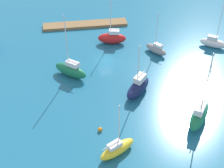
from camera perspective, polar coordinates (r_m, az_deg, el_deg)
water at (r=65.71m, az=-1.11°, el=3.91°), size 160.00×160.00×0.00m
pier_dock at (r=77.92m, az=-4.59°, el=10.09°), size 19.15×3.04×0.61m
sailboat_gray_off_beacon at (r=68.16m, az=7.54°, el=5.94°), size 4.22×4.89×9.00m
sailboat_navy_by_breakwater at (r=57.28m, az=4.48°, el=-0.53°), size 5.89×6.29×9.93m
sailboat_green_far_north at (r=61.51m, az=-7.06°, el=2.42°), size 6.43×5.62×12.42m
sailboat_yellow_mid_basin at (r=47.94m, az=0.85°, el=-10.99°), size 5.92×4.42×9.05m
sailboat_red_outer_mooring at (r=70.66m, az=0.01°, el=7.91°), size 6.18×3.09×10.69m
sailboat_white_center_basin at (r=72.60m, az=16.98°, el=6.77°), size 5.71×4.30×9.94m
sailboat_green_far_south at (r=53.60m, az=14.68°, el=-5.06°), size 5.91×7.13×12.68m
mooring_buoy_orange at (r=51.35m, az=-2.04°, el=-7.75°), size 0.66×0.66×0.66m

